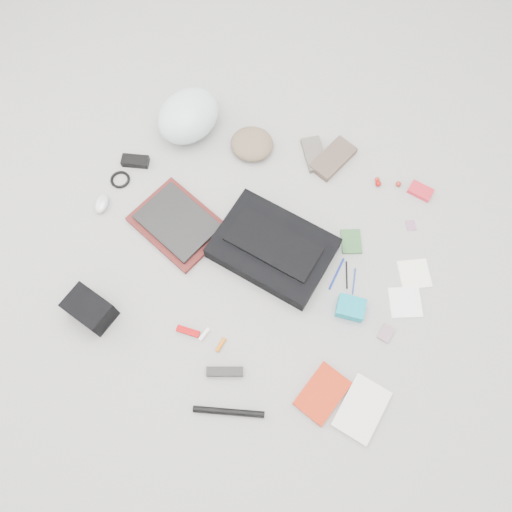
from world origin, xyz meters
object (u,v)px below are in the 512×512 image
(laptop, at_px, (177,222))
(book_red, at_px, (322,393))
(messenger_bag, at_px, (273,248))
(camera_bag, at_px, (90,309))
(accordion_wallet, at_px, (351,308))
(bike_helmet, at_px, (188,116))

(laptop, xyz_separation_m, book_red, (0.82, -0.51, -0.03))
(messenger_bag, distance_m, book_red, 0.64)
(messenger_bag, xyz_separation_m, camera_bag, (-0.63, -0.51, 0.02))
(messenger_bag, relative_size, accordion_wallet, 4.32)
(bike_helmet, distance_m, accordion_wallet, 1.17)
(messenger_bag, height_order, bike_helmet, bike_helmet)
(accordion_wallet, bearing_deg, laptop, 167.19)
(camera_bag, bearing_deg, messenger_bag, 55.13)
(camera_bag, bearing_deg, accordion_wallet, 35.59)
(messenger_bag, bearing_deg, accordion_wallet, -8.90)
(messenger_bag, distance_m, laptop, 0.44)
(laptop, distance_m, accordion_wallet, 0.84)
(messenger_bag, xyz_separation_m, laptop, (-0.44, -0.01, -0.00))
(camera_bag, distance_m, accordion_wallet, 1.08)
(messenger_bag, relative_size, bike_helmet, 1.51)
(laptop, bearing_deg, camera_bag, -86.52)
(bike_helmet, bearing_deg, messenger_bag, -19.40)
(bike_helmet, xyz_separation_m, accordion_wallet, (0.97, -0.65, -0.07))
(accordion_wallet, bearing_deg, messenger_bag, 155.52)
(laptop, relative_size, camera_bag, 1.80)
(laptop, distance_m, bike_helmet, 0.53)
(laptop, height_order, accordion_wallet, accordion_wallet)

